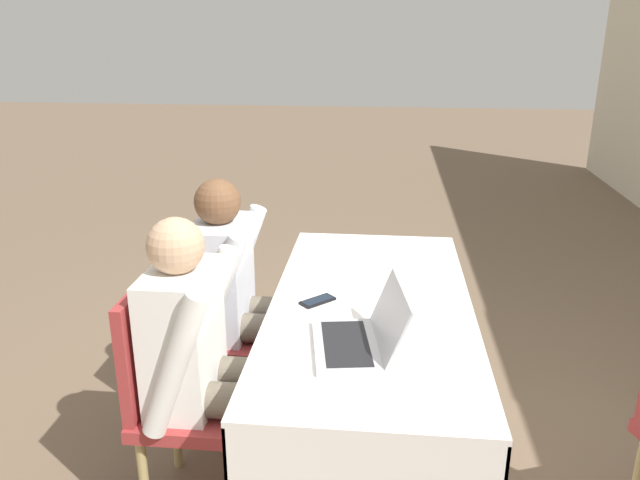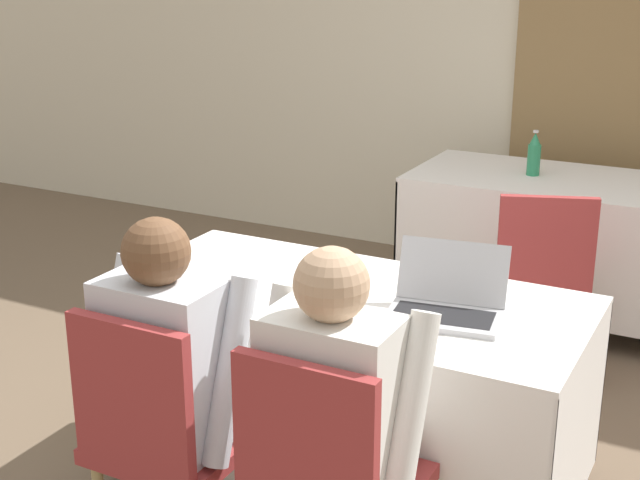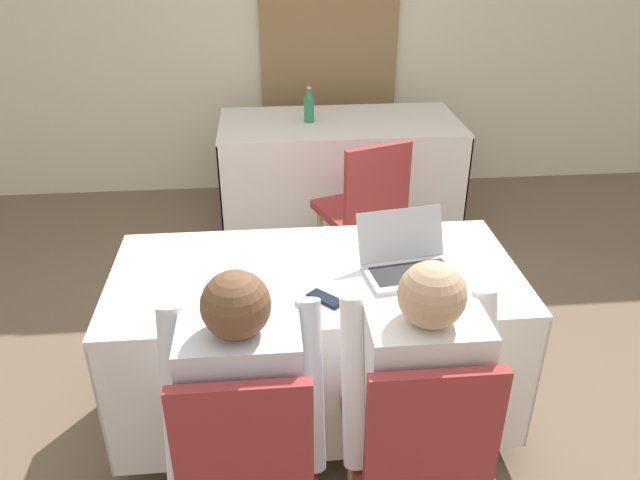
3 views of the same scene
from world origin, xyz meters
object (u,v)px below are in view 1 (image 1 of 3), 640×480
chair_near_left (218,321)px  chair_near_right (180,388)px  cell_phone (318,301)px  person_white_shirt (205,352)px  laptop (359,337)px  person_checkered_shirt (239,290)px

chair_near_left → chair_near_right: 0.56m
cell_phone → person_white_shirt: person_white_shirt is taller
chair_near_right → cell_phone: bearing=-62.0°
laptop → chair_near_left: size_ratio=0.44×
laptop → person_checkered_shirt: 0.87m
chair_near_left → person_white_shirt: (0.56, 0.10, 0.16)m
cell_phone → person_checkered_shirt: (-0.30, -0.38, -0.10)m
cell_phone → chair_near_left: chair_near_left is taller
chair_near_left → person_checkered_shirt: bearing=-90.0°
chair_near_left → person_checkered_shirt: 0.19m
chair_near_left → person_white_shirt: bearing=-169.5°
cell_phone → chair_near_left: bearing=-165.8°
cell_phone → chair_near_left: size_ratio=0.16×
person_checkered_shirt → person_white_shirt: bearing=-180.0°
laptop → person_white_shirt: bearing=-107.9°
laptop → cell_phone: bearing=-161.9°
cell_phone → person_white_shirt: (0.26, -0.38, -0.10)m
person_white_shirt → cell_phone: bearing=-56.0°
chair_near_left → person_white_shirt: size_ratio=0.78×
laptop → chair_near_left: 0.97m
chair_near_left → person_checkered_shirt: (-0.00, 0.10, 0.16)m
chair_near_left → cell_phone: bearing=-121.5°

